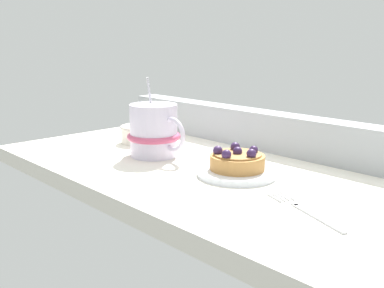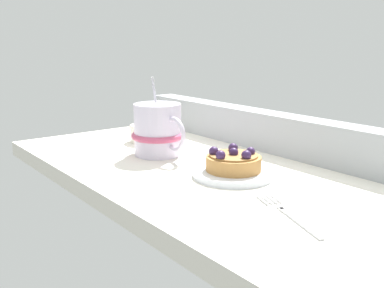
% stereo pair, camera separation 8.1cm
% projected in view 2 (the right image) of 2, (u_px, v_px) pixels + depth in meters
% --- Properties ---
extents(ground_plane, '(0.88, 0.43, 0.03)m').
position_uv_depth(ground_plane, '(211.00, 177.00, 0.80)').
color(ground_plane, silver).
extents(window_rail_back, '(0.86, 0.05, 0.08)m').
position_uv_depth(window_rail_back, '(283.00, 134.00, 0.90)').
color(window_rail_back, '#9EA3A8').
rests_on(window_rail_back, ground_plane).
extents(dessert_plate, '(0.14, 0.14, 0.01)m').
position_uv_depth(dessert_plate, '(232.00, 174.00, 0.75)').
color(dessert_plate, silver).
rests_on(dessert_plate, ground_plane).
extents(raspberry_tart, '(0.09, 0.09, 0.04)m').
position_uv_depth(raspberry_tart, '(233.00, 162.00, 0.74)').
color(raspberry_tart, '#B77F42').
rests_on(raspberry_tart, dessert_plate).
extents(coffee_mug, '(0.14, 0.11, 0.15)m').
position_uv_depth(coffee_mug, '(158.00, 130.00, 0.88)').
color(coffee_mug, silver).
rests_on(coffee_mug, ground_plane).
extents(dessert_fork, '(0.15, 0.07, 0.01)m').
position_uv_depth(dessert_fork, '(288.00, 213.00, 0.58)').
color(dessert_fork, silver).
rests_on(dessert_fork, ground_plane).
extents(sugar_bowl, '(0.08, 0.08, 0.04)m').
position_uv_depth(sugar_bowl, '(148.00, 132.00, 1.01)').
color(sugar_bowl, silver).
rests_on(sugar_bowl, ground_plane).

